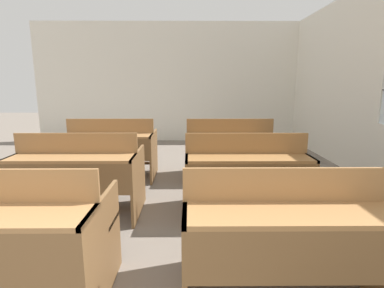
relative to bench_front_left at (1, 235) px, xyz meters
name	(u,v)px	position (x,y,z in m)	size (l,w,h in m)	color
wall_back	(167,83)	(0.63, 5.77, 0.96)	(6.43, 0.06, 2.87)	white
bench_front_left	(1,235)	(0.00, 0.00, 0.00)	(1.27, 0.78, 0.91)	brown
bench_front_right	(283,233)	(1.78, 0.01, 0.00)	(1.27, 0.78, 0.91)	brown
bench_second_left	(79,173)	(0.00, 1.34, 0.00)	(1.27, 0.78, 0.91)	brown
bench_second_right	(245,173)	(1.77, 1.32, 0.00)	(1.27, 0.78, 0.91)	brown
bench_third_left	(112,148)	(0.01, 2.64, 0.00)	(1.27, 0.78, 0.91)	brown
bench_third_right	(229,148)	(1.77, 2.62, 0.00)	(1.27, 0.78, 0.91)	brown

